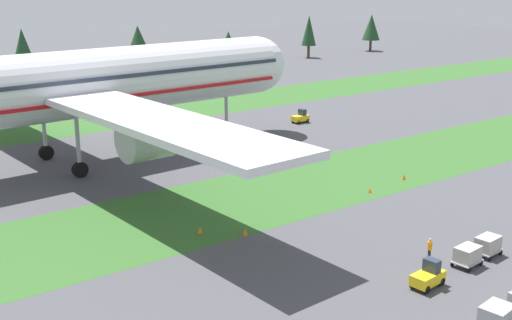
{
  "coord_description": "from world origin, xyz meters",
  "views": [
    {
      "loc": [
        -40.4,
        -18.42,
        21.03
      ],
      "look_at": [
        -4.68,
        29.59,
        4.0
      ],
      "focal_mm": 46.05,
      "sensor_mm": 36.0,
      "label": 1
    }
  ],
  "objects_px": {
    "airliner": "(79,84)",
    "taxiway_marker_0": "(370,190)",
    "taxiway_marker_2": "(245,232)",
    "cargo_dolly_lead": "(468,255)",
    "baggage_tug": "(428,276)",
    "taxiway_marker_1": "(200,230)",
    "taxiway_marker_3": "(404,177)",
    "cargo_dolly_second": "(488,244)",
    "pushback_tractor": "(301,117)",
    "uld_container_0": "(497,319)",
    "ground_crew_marshaller": "(430,248)"
  },
  "relations": [
    {
      "from": "taxiway_marker_1",
      "to": "taxiway_marker_2",
      "type": "bearing_deg",
      "value": -45.44
    },
    {
      "from": "pushback_tractor",
      "to": "taxiway_marker_3",
      "type": "height_order",
      "value": "pushback_tractor"
    },
    {
      "from": "airliner",
      "to": "taxiway_marker_3",
      "type": "bearing_deg",
      "value": 40.63
    },
    {
      "from": "cargo_dolly_lead",
      "to": "taxiway_marker_3",
      "type": "bearing_deg",
      "value": -41.54
    },
    {
      "from": "cargo_dolly_second",
      "to": "pushback_tractor",
      "type": "bearing_deg",
      "value": -28.2
    },
    {
      "from": "cargo_dolly_second",
      "to": "cargo_dolly_lead",
      "type": "bearing_deg",
      "value": 90.0
    },
    {
      "from": "baggage_tug",
      "to": "cargo_dolly_second",
      "type": "distance_m",
      "value": 7.93
    },
    {
      "from": "baggage_tug",
      "to": "taxiway_marker_1",
      "type": "relative_size",
      "value": 5.05
    },
    {
      "from": "cargo_dolly_second",
      "to": "taxiway_marker_1",
      "type": "height_order",
      "value": "cargo_dolly_second"
    },
    {
      "from": "baggage_tug",
      "to": "uld_container_0",
      "type": "xyz_separation_m",
      "value": [
        -1.4,
        -6.31,
        0.03
      ]
    },
    {
      "from": "taxiway_marker_0",
      "to": "pushback_tractor",
      "type": "bearing_deg",
      "value": 61.86
    },
    {
      "from": "taxiway_marker_0",
      "to": "taxiway_marker_2",
      "type": "xyz_separation_m",
      "value": [
        -16.45,
        -1.61,
        0.09
      ]
    },
    {
      "from": "taxiway_marker_2",
      "to": "taxiway_marker_1",
      "type": "bearing_deg",
      "value": 134.56
    },
    {
      "from": "baggage_tug",
      "to": "uld_container_0",
      "type": "height_order",
      "value": "baggage_tug"
    },
    {
      "from": "taxiway_marker_3",
      "to": "taxiway_marker_0",
      "type": "bearing_deg",
      "value": -172.05
    },
    {
      "from": "taxiway_marker_1",
      "to": "taxiway_marker_3",
      "type": "relative_size",
      "value": 0.87
    },
    {
      "from": "cargo_dolly_second",
      "to": "uld_container_0",
      "type": "height_order",
      "value": "uld_container_0"
    },
    {
      "from": "taxiway_marker_0",
      "to": "taxiway_marker_2",
      "type": "bearing_deg",
      "value": -174.42
    },
    {
      "from": "cargo_dolly_second",
      "to": "taxiway_marker_0",
      "type": "xyz_separation_m",
      "value": [
        3.75,
        16.06,
        -0.67
      ]
    },
    {
      "from": "taxiway_marker_3",
      "to": "cargo_dolly_second",
      "type": "bearing_deg",
      "value": -120.05
    },
    {
      "from": "uld_container_0",
      "to": "taxiway_marker_3",
      "type": "xyz_separation_m",
      "value": [
        19.07,
        23.92,
        -0.53
      ]
    },
    {
      "from": "baggage_tug",
      "to": "taxiway_marker_1",
      "type": "xyz_separation_m",
      "value": [
        -7.52,
        17.9,
        -0.55
      ]
    },
    {
      "from": "baggage_tug",
      "to": "taxiway_marker_2",
      "type": "distance_m",
      "value": 15.91
    },
    {
      "from": "pushback_tractor",
      "to": "taxiway_marker_1",
      "type": "distance_m",
      "value": 43.98
    },
    {
      "from": "taxiway_marker_1",
      "to": "pushback_tractor",
      "type": "bearing_deg",
      "value": 38.51
    },
    {
      "from": "baggage_tug",
      "to": "taxiway_marker_1",
      "type": "height_order",
      "value": "baggage_tug"
    },
    {
      "from": "cargo_dolly_lead",
      "to": "baggage_tug",
      "type": "bearing_deg",
      "value": 90.0
    },
    {
      "from": "airliner",
      "to": "taxiway_marker_0",
      "type": "relative_size",
      "value": 146.73
    },
    {
      "from": "taxiway_marker_0",
      "to": "taxiway_marker_1",
      "type": "height_order",
      "value": "taxiway_marker_1"
    },
    {
      "from": "taxiway_marker_0",
      "to": "taxiway_marker_1",
      "type": "relative_size",
      "value": 0.93
    },
    {
      "from": "ground_crew_marshaller",
      "to": "taxiway_marker_2",
      "type": "relative_size",
      "value": 2.59
    },
    {
      "from": "uld_container_0",
      "to": "taxiway_marker_0",
      "type": "height_order",
      "value": "uld_container_0"
    },
    {
      "from": "taxiway_marker_3",
      "to": "uld_container_0",
      "type": "bearing_deg",
      "value": -128.56
    },
    {
      "from": "baggage_tug",
      "to": "taxiway_marker_1",
      "type": "bearing_deg",
      "value": 17.67
    },
    {
      "from": "cargo_dolly_lead",
      "to": "taxiway_marker_0",
      "type": "distance_m",
      "value": 17.63
    },
    {
      "from": "cargo_dolly_second",
      "to": "airliner",
      "type": "bearing_deg",
      "value": 14.08
    },
    {
      "from": "airliner",
      "to": "taxiway_marker_3",
      "type": "height_order",
      "value": "airliner"
    },
    {
      "from": "taxiway_marker_1",
      "to": "taxiway_marker_3",
      "type": "bearing_deg",
      "value": -0.68
    },
    {
      "from": "uld_container_0",
      "to": "taxiway_marker_1",
      "type": "bearing_deg",
      "value": 104.18
    },
    {
      "from": "pushback_tractor",
      "to": "taxiway_marker_3",
      "type": "xyz_separation_m",
      "value": [
        -9.23,
        -27.68,
        -0.51
      ]
    },
    {
      "from": "baggage_tug",
      "to": "ground_crew_marshaller",
      "type": "xyz_separation_m",
      "value": [
        3.67,
        2.88,
        0.13
      ]
    },
    {
      "from": "baggage_tug",
      "to": "uld_container_0",
      "type": "relative_size",
      "value": 1.35
    },
    {
      "from": "taxiway_marker_0",
      "to": "taxiway_marker_1",
      "type": "xyz_separation_m",
      "value": [
        -19.16,
        1.14,
        0.02
      ]
    },
    {
      "from": "airliner",
      "to": "taxiway_marker_1",
      "type": "relative_size",
      "value": 137.12
    },
    {
      "from": "cargo_dolly_second",
      "to": "taxiway_marker_3",
      "type": "height_order",
      "value": "cargo_dolly_second"
    },
    {
      "from": "baggage_tug",
      "to": "taxiway_marker_3",
      "type": "xyz_separation_m",
      "value": [
        17.67,
        17.6,
        -0.51
      ]
    },
    {
      "from": "taxiway_marker_0",
      "to": "cargo_dolly_lead",
      "type": "bearing_deg",
      "value": -112.14
    },
    {
      "from": "taxiway_marker_0",
      "to": "taxiway_marker_2",
      "type": "relative_size",
      "value": 0.75
    },
    {
      "from": "cargo_dolly_second",
      "to": "baggage_tug",
      "type": "bearing_deg",
      "value": 90.0
    },
    {
      "from": "ground_crew_marshaller",
      "to": "taxiway_marker_3",
      "type": "height_order",
      "value": "ground_crew_marshaller"
    }
  ]
}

